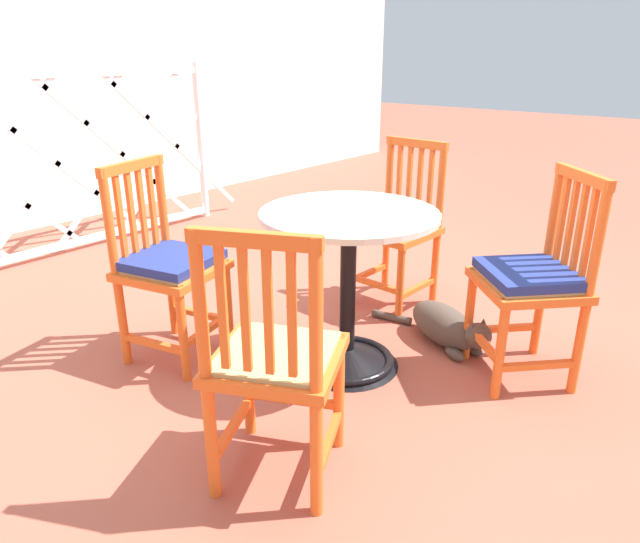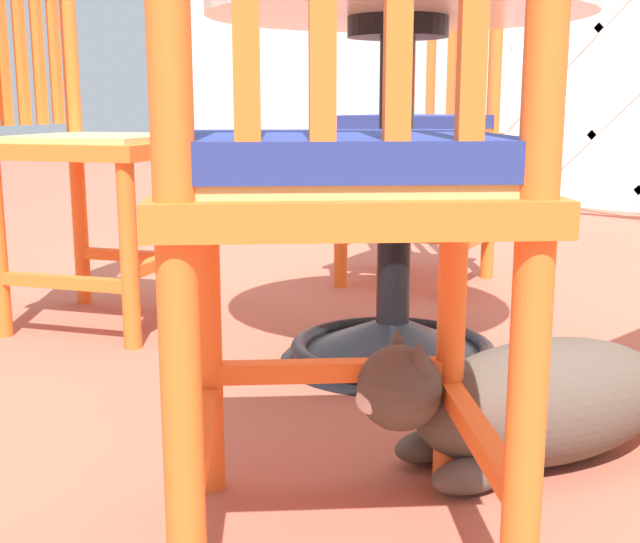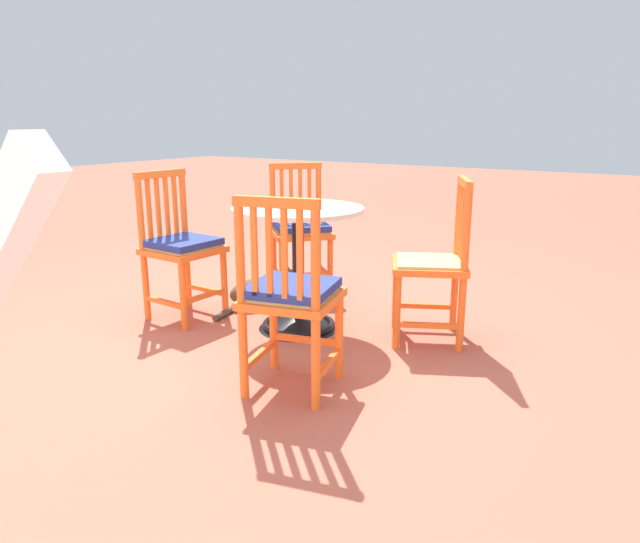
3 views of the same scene
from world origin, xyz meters
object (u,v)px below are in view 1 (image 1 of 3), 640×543
object	(u,v)px
orange_chair_facing_out	(275,363)
tabby_cat	(448,328)
orange_chair_near_fence	(533,281)
cafe_table	(347,308)
orange_chair_by_planter	(168,266)
orange_chair_at_corner	(397,228)

from	to	relation	value
orange_chair_facing_out	tabby_cat	xyz separation A→B (m)	(1.20, -0.00, -0.34)
orange_chair_near_fence	tabby_cat	xyz separation A→B (m)	(0.03, 0.38, -0.35)
cafe_table	orange_chair_by_planter	size ratio (longest dim) A/B	0.83
orange_chair_at_corner	orange_chair_facing_out	size ratio (longest dim) A/B	1.00
orange_chair_at_corner	cafe_table	bearing A→B (deg)	-163.34
orange_chair_near_fence	tabby_cat	world-z (taller)	orange_chair_near_fence
cafe_table	orange_chair_by_planter	world-z (taller)	orange_chair_by_planter
orange_chair_at_corner	tabby_cat	world-z (taller)	orange_chair_at_corner
orange_chair_at_corner	orange_chair_facing_out	xyz separation A→B (m)	(-1.47, -0.48, -0.01)
orange_chair_facing_out	orange_chair_by_planter	bearing A→B (deg)	72.91
orange_chair_facing_out	tabby_cat	distance (m)	1.24
tabby_cat	cafe_table	bearing A→B (deg)	149.99
orange_chair_facing_out	tabby_cat	bearing A→B (deg)	-0.15
cafe_table	orange_chair_at_corner	world-z (taller)	orange_chair_at_corner
orange_chair_facing_out	orange_chair_near_fence	size ratio (longest dim) A/B	1.00
orange_chair_by_planter	orange_chair_facing_out	xyz separation A→B (m)	(-0.29, -0.95, -0.01)
orange_chair_at_corner	orange_chair_near_fence	size ratio (longest dim) A/B	1.00
orange_chair_by_planter	tabby_cat	world-z (taller)	orange_chair_by_planter
orange_chair_facing_out	orange_chair_near_fence	distance (m)	1.23
orange_chair_near_fence	cafe_table	bearing A→B (deg)	124.03
cafe_table	orange_chair_by_planter	distance (m)	0.83
orange_chair_facing_out	tabby_cat	world-z (taller)	orange_chair_facing_out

